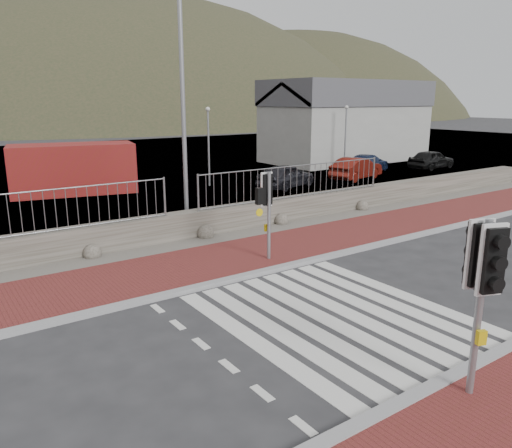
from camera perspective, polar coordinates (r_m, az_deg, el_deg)
ground at (r=11.07m, az=8.97°, el=-10.24°), size 220.00×220.00×0.00m
sidewalk_far at (r=14.39m, az=-3.52°, el=-4.09°), size 40.00×3.00×0.08m
kerb_near at (r=9.38m, az=22.23°, el=-15.59°), size 40.00×0.25×0.12m
kerb_far at (r=13.20m, az=-0.09°, el=-5.73°), size 40.00×0.25×0.12m
zebra_crossing at (r=11.06m, az=8.97°, el=-10.21°), size 4.62×5.60×0.01m
gravel_strip at (r=16.06m, az=-7.26°, el=-2.27°), size 40.00×1.50×0.06m
stone_wall at (r=16.64m, az=-8.59°, el=-0.23°), size 40.00×0.60×0.90m
railing at (r=16.22m, az=-8.53°, el=4.35°), size 18.07×0.07×1.22m
quay at (r=36.08m, az=-23.46°, el=5.77°), size 120.00×40.00×0.50m
harbor_building at (r=38.34m, az=10.25°, el=11.53°), size 12.20×6.20×5.80m
hills_backdrop at (r=99.97m, az=-25.61°, el=-3.30°), size 254.00×90.00×100.00m
traffic_signal_near at (r=8.07m, az=24.53°, el=-5.05°), size 0.47×0.38×2.86m
traffic_signal_far at (r=13.89m, az=1.38°, el=3.06°), size 0.61×0.23×2.58m
streetlight at (r=17.19m, az=-7.94°, el=15.03°), size 1.83×0.31×8.60m
shipping_container at (r=26.12m, az=-20.15°, el=5.95°), size 6.13×3.55×2.40m
car_a at (r=26.04m, az=3.42°, el=5.50°), size 3.97×2.49×1.26m
car_b at (r=29.42m, az=11.39°, el=6.24°), size 4.04×2.21×1.26m
car_c at (r=32.67m, az=12.60°, el=6.82°), size 4.17×2.72×1.12m
car_e at (r=35.15m, az=19.40°, el=6.97°), size 3.78×1.73×1.26m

